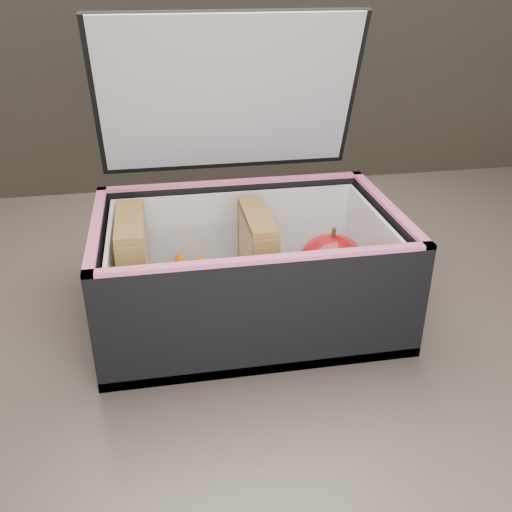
{
  "coord_description": "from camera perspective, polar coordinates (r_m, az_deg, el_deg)",
  "views": [
    {
      "loc": [
        -0.14,
        -0.5,
        1.08
      ],
      "look_at": [
        -0.05,
        0.01,
        0.81
      ],
      "focal_mm": 40.0,
      "sensor_mm": 36.0,
      "label": 1
    }
  ],
  "objects": [
    {
      "name": "lunch_bag",
      "position": [
        0.58,
        -0.88,
        -0.31
      ],
      "size": [
        0.3,
        0.26,
        0.29
      ],
      "color": "black",
      "rests_on": "kitchen_table"
    },
    {
      "name": "red_apple",
      "position": [
        0.6,
        7.56,
        -0.95
      ],
      "size": [
        0.09,
        0.09,
        0.08
      ],
      "rotation": [
        0.0,
        0.0,
        -0.33
      ],
      "color": "#8F000C",
      "rests_on": "paper_napkin"
    },
    {
      "name": "carrot_sticks",
      "position": [
        0.58,
        -5.76,
        -3.99
      ],
      "size": [
        0.04,
        0.14,
        0.03
      ],
      "color": "#EB6800",
      "rests_on": "plastic_tub"
    },
    {
      "name": "plastic_tub",
      "position": [
        0.58,
        -5.81,
        -2.36
      ],
      "size": [
        0.17,
        0.12,
        0.07
      ],
      "primitive_type": null,
      "color": "white",
      "rests_on": "lunch_bag"
    },
    {
      "name": "sandwich_right",
      "position": [
        0.58,
        0.14,
        -0.26
      ],
      "size": [
        0.03,
        0.09,
        0.1
      ],
      "color": "tan",
      "rests_on": "plastic_tub"
    },
    {
      "name": "kitchen_table",
      "position": [
        0.67,
        4.1,
        -11.78
      ],
      "size": [
        1.2,
        0.8,
        0.75
      ],
      "color": "brown",
      "rests_on": "ground"
    },
    {
      "name": "sandwich_left",
      "position": [
        0.57,
        -12.04,
        -1.05
      ],
      "size": [
        0.03,
        0.09,
        0.11
      ],
      "color": "tan",
      "rests_on": "plastic_tub"
    },
    {
      "name": "paper_napkin",
      "position": [
        0.62,
        7.69,
        -3.84
      ],
      "size": [
        0.08,
        0.08,
        0.01
      ],
      "primitive_type": "cube",
      "rotation": [
        0.0,
        0.0,
        -0.12
      ],
      "color": "white",
      "rests_on": "lunch_bag"
    }
  ]
}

